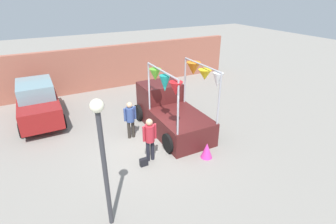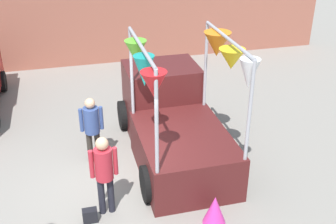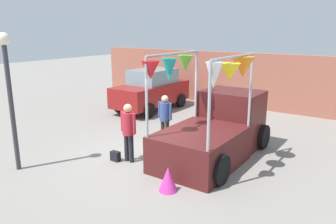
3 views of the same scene
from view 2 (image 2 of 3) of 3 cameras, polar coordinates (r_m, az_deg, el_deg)
name	(u,v)px [view 2 (image 2 of 3)]	position (r m, az deg, el deg)	size (l,w,h in m)	color
ground_plane	(122,186)	(9.17, -6.29, -10.00)	(60.00, 60.00, 0.00)	gray
vendor_truck	(172,117)	(9.90, 0.51, -0.72)	(2.38, 4.06, 3.07)	#4C1919
person_customer	(104,169)	(7.97, -8.67, -7.61)	(0.53, 0.34, 1.68)	black
person_vendor	(92,124)	(9.56, -10.28, -1.67)	(0.53, 0.34, 1.62)	#2D2823
handbag	(90,216)	(8.33, -10.52, -13.62)	(0.28, 0.16, 0.28)	black
brick_boundary_wall	(86,28)	(15.52, -11.03, 11.05)	(18.00, 0.36, 2.60)	#9E5947
folded_kite_bundle_magenta	(215,210)	(8.12, 6.34, -13.05)	(0.44, 0.44, 0.60)	#D83399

